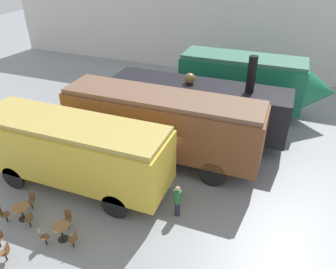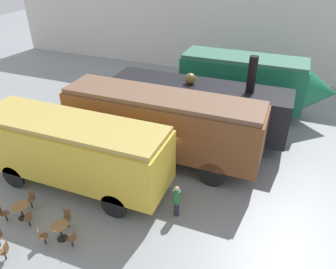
% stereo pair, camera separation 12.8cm
% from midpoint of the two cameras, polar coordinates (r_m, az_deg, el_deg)
% --- Properties ---
extents(ground_plane, '(80.00, 80.00, 0.00)m').
position_cam_midpoint_polar(ground_plane, '(17.77, -1.60, -5.94)').
color(ground_plane, gray).
extents(backdrop_wall, '(44.00, 0.15, 9.00)m').
position_cam_midpoint_polar(backdrop_wall, '(30.00, 10.34, 18.61)').
color(backdrop_wall, silver).
rests_on(backdrop_wall, ground_plane).
extents(streamlined_locomotive, '(10.16, 2.79, 3.94)m').
position_cam_midpoint_polar(streamlined_locomotive, '(23.41, 14.34, 9.02)').
color(streamlined_locomotive, '#196B47').
rests_on(streamlined_locomotive, ground_plane).
extents(steam_locomotive, '(10.61, 2.64, 5.40)m').
position_cam_midpoint_polar(steam_locomotive, '(19.83, 5.00, 5.21)').
color(steam_locomotive, black).
rests_on(steam_locomotive, ground_plane).
extents(passenger_coach_wooden, '(10.54, 2.61, 3.94)m').
position_cam_midpoint_polar(passenger_coach_wooden, '(17.21, -1.33, 2.20)').
color(passenger_coach_wooden, brown).
rests_on(passenger_coach_wooden, ground_plane).
extents(passenger_coach_vintage, '(9.32, 2.83, 3.59)m').
position_cam_midpoint_polar(passenger_coach_vintage, '(16.08, -16.40, -2.34)').
color(passenger_coach_vintage, gold).
rests_on(passenger_coach_vintage, ground_plane).
extents(cafe_table_near, '(0.72, 0.72, 0.70)m').
position_cam_midpoint_polar(cafe_table_near, '(15.97, -24.40, -11.89)').
color(cafe_table_near, black).
rests_on(cafe_table_near, ground_plane).
extents(cafe_table_mid, '(0.70, 0.70, 0.77)m').
position_cam_midpoint_polar(cafe_table_mid, '(14.45, -18.36, -15.46)').
color(cafe_table_mid, black).
rests_on(cafe_table_mid, ground_plane).
extents(cafe_chair_0, '(0.36, 0.37, 0.87)m').
position_cam_midpoint_polar(cafe_chair_0, '(16.39, -22.91, -10.32)').
color(cafe_chair_0, black).
rests_on(cafe_chair_0, ground_plane).
extents(cafe_chair_1, '(0.40, 0.40, 0.87)m').
position_cam_midpoint_polar(cafe_chair_1, '(16.15, -26.98, -12.16)').
color(cafe_chair_1, black).
rests_on(cafe_chair_1, ground_plane).
extents(cafe_chair_2, '(0.40, 0.38, 0.87)m').
position_cam_midpoint_polar(cafe_chair_2, '(15.44, -23.26, -13.35)').
color(cafe_chair_2, black).
rests_on(cafe_chair_2, ground_plane).
extents(cafe_chair_3, '(0.36, 0.38, 0.87)m').
position_cam_midpoint_polar(cafe_chair_3, '(14.94, -17.30, -13.64)').
color(cafe_chair_3, black).
rests_on(cafe_chair_3, ground_plane).
extents(cafe_chair_4, '(0.40, 0.40, 0.87)m').
position_cam_midpoint_polar(cafe_chair_4, '(14.51, -21.24, -16.20)').
color(cafe_chair_4, black).
rests_on(cafe_chair_4, ground_plane).
extents(cafe_chair_5, '(0.38, 0.36, 0.87)m').
position_cam_midpoint_polar(cafe_chair_5, '(14.05, -16.43, -17.02)').
color(cafe_chair_5, black).
rests_on(cafe_chair_5, ground_plane).
extents(cafe_chair_9, '(0.40, 0.38, 0.87)m').
position_cam_midpoint_polar(cafe_chair_9, '(14.53, -26.63, -17.71)').
color(cafe_chair_9, black).
rests_on(cafe_chair_9, ground_plane).
extents(visitor_person, '(0.34, 0.34, 1.62)m').
position_cam_midpoint_polar(visitor_person, '(14.55, 1.40, -11.33)').
color(visitor_person, '#262633').
rests_on(visitor_person, ground_plane).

